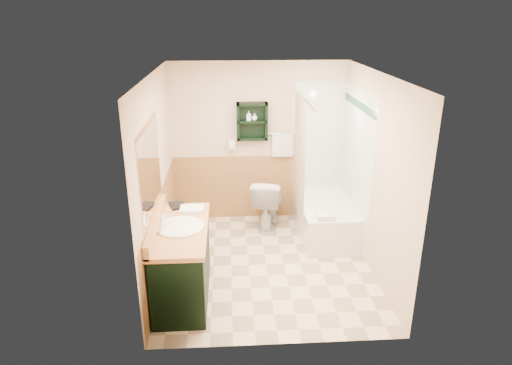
% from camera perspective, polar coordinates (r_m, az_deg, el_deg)
% --- Properties ---
extents(floor, '(3.00, 3.00, 0.00)m').
position_cam_1_polar(floor, '(5.95, 1.29, -10.20)').
color(floor, beige).
rests_on(floor, ground).
extents(back_wall, '(2.60, 0.04, 2.40)m').
position_cam_1_polar(back_wall, '(6.88, 0.30, 5.03)').
color(back_wall, beige).
rests_on(back_wall, ground).
extents(left_wall, '(0.04, 3.00, 2.40)m').
position_cam_1_polar(left_wall, '(5.48, -12.49, 0.43)').
color(left_wall, beige).
rests_on(left_wall, ground).
extents(right_wall, '(0.04, 3.00, 2.40)m').
position_cam_1_polar(right_wall, '(5.70, 14.74, 1.00)').
color(right_wall, beige).
rests_on(right_wall, ground).
extents(ceiling, '(2.60, 3.00, 0.04)m').
position_cam_1_polar(ceiling, '(5.15, 1.51, 13.62)').
color(ceiling, white).
rests_on(ceiling, back_wall).
extents(wainscot_left, '(2.98, 2.98, 1.00)m').
position_cam_1_polar(wainscot_left, '(5.75, -11.61, -6.12)').
color(wainscot_left, '#A67C43').
rests_on(wainscot_left, left_wall).
extents(wainscot_back, '(2.58, 2.58, 1.00)m').
position_cam_1_polar(wainscot_back, '(7.06, 0.31, -0.52)').
color(wainscot_back, '#A67C43').
rests_on(wainscot_back, back_wall).
extents(mirror_frame, '(1.30, 1.30, 1.00)m').
position_cam_1_polar(mirror_frame, '(4.86, -13.09, 1.53)').
color(mirror_frame, brown).
rests_on(mirror_frame, left_wall).
extents(mirror_glass, '(1.20, 1.20, 0.90)m').
position_cam_1_polar(mirror_glass, '(4.86, -13.03, 1.54)').
color(mirror_glass, white).
rests_on(mirror_glass, left_wall).
extents(tile_right, '(1.50, 1.50, 2.10)m').
position_cam_1_polar(tile_right, '(6.41, 12.28, 1.98)').
color(tile_right, white).
rests_on(tile_right, right_wall).
extents(tile_back, '(0.95, 0.95, 2.10)m').
position_cam_1_polar(tile_back, '(7.02, 8.72, 3.84)').
color(tile_back, white).
rests_on(tile_back, back_wall).
extents(tile_accent, '(1.50, 1.50, 0.10)m').
position_cam_1_polar(tile_accent, '(6.19, 12.78, 9.45)').
color(tile_accent, '#134326').
rests_on(tile_accent, right_wall).
extents(wall_shelf, '(0.45, 0.15, 0.55)m').
position_cam_1_polar(wall_shelf, '(6.67, -0.49, 7.65)').
color(wall_shelf, black).
rests_on(wall_shelf, back_wall).
extents(hair_dryer, '(0.10, 0.24, 0.18)m').
position_cam_1_polar(hair_dryer, '(6.78, -3.04, 4.77)').
color(hair_dryer, white).
rests_on(hair_dryer, back_wall).
extents(towel_bar, '(0.40, 0.06, 0.40)m').
position_cam_1_polar(towel_bar, '(6.80, 3.30, 6.14)').
color(towel_bar, silver).
rests_on(towel_bar, back_wall).
extents(curtain_rod, '(0.03, 1.60, 0.03)m').
position_cam_1_polar(curtain_rod, '(6.01, 5.95, 10.48)').
color(curtain_rod, silver).
rests_on(curtain_rod, back_wall).
extents(shower_curtain, '(1.05, 1.05, 1.70)m').
position_cam_1_polar(shower_curtain, '(6.38, 5.43, 3.23)').
color(shower_curtain, beige).
rests_on(shower_curtain, curtain_rod).
extents(vanity, '(0.59, 1.34, 0.85)m').
position_cam_1_polar(vanity, '(5.23, -9.20, -9.76)').
color(vanity, black).
rests_on(vanity, ground).
extents(bathtub, '(0.76, 1.50, 0.51)m').
position_cam_1_polar(bathtub, '(6.72, 8.59, -4.19)').
color(bathtub, silver).
rests_on(bathtub, ground).
extents(toilet, '(0.59, 0.84, 0.75)m').
position_cam_1_polar(toilet, '(6.80, 1.48, -2.53)').
color(toilet, silver).
rests_on(toilet, ground).
extents(counter_towel, '(0.27, 0.22, 0.04)m').
position_cam_1_polar(counter_towel, '(5.41, -8.01, -3.31)').
color(counter_towel, silver).
rests_on(counter_towel, vanity).
extents(vanity_book, '(0.17, 0.08, 0.23)m').
position_cam_1_polar(vanity_book, '(5.50, -10.73, -1.95)').
color(vanity_book, black).
rests_on(vanity_book, vanity).
extents(tub_towel, '(0.23, 0.19, 0.07)m').
position_cam_1_polar(tub_towel, '(6.02, 8.68, -4.19)').
color(tub_towel, silver).
rests_on(tub_towel, bathtub).
extents(soap_bottle_a, '(0.07, 0.14, 0.06)m').
position_cam_1_polar(soap_bottle_a, '(6.66, -0.90, 8.03)').
color(soap_bottle_a, silver).
rests_on(soap_bottle_a, wall_shelf).
extents(soap_bottle_b, '(0.09, 0.11, 0.08)m').
position_cam_1_polar(soap_bottle_b, '(6.66, -0.19, 8.11)').
color(soap_bottle_b, silver).
rests_on(soap_bottle_b, wall_shelf).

